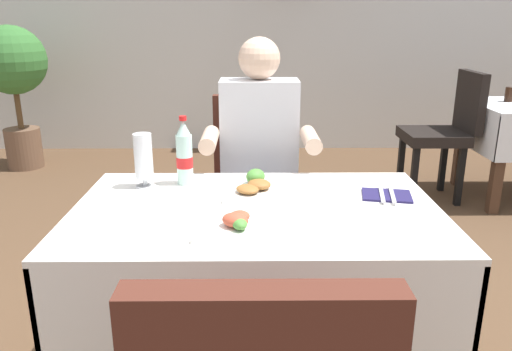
{
  "coord_description": "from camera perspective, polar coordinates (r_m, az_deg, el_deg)",
  "views": [
    {
      "loc": [
        0.04,
        -1.42,
        1.33
      ],
      "look_at": [
        0.05,
        0.24,
        0.81
      ],
      "focal_mm": 34.95,
      "sensor_mm": 36.0,
      "label": 1
    }
  ],
  "objects": [
    {
      "name": "background_table_tumbler",
      "position": [
        4.29,
        27.0,
        8.27
      ],
      "size": [
        0.06,
        0.06,
        0.11
      ],
      "primitive_type": "cylinder",
      "color": "black",
      "rests_on": "background_dining_table"
    },
    {
      "name": "seated_diner_far",
      "position": [
        2.32,
        0.38,
        1.91
      ],
      "size": [
        0.5,
        0.46,
        1.26
      ],
      "color": "#282D42",
      "rests_on": "ground"
    },
    {
      "name": "chair_far_diner_seat",
      "position": [
        2.47,
        -0.15,
        -0.92
      ],
      "size": [
        0.44,
        0.5,
        0.97
      ],
      "color": "#4C2319",
      "rests_on": "ground"
    },
    {
      "name": "main_dining_table",
      "position": [
        1.74,
        0.03,
        -8.88
      ],
      "size": [
        1.23,
        0.78,
        0.73
      ],
      "color": "white",
      "rests_on": "ground"
    },
    {
      "name": "background_chair_left",
      "position": [
        4.01,
        20.91,
        5.13
      ],
      "size": [
        0.5,
        0.44,
        0.97
      ],
      "color": "black",
      "rests_on": "ground"
    },
    {
      "name": "back_wall",
      "position": [
        5.28,
        -0.99,
        18.85
      ],
      "size": [
        11.0,
        0.12,
        2.92
      ],
      "primitive_type": "cube",
      "color": "silver",
      "rests_on": "ground"
    },
    {
      "name": "plate_near_camera",
      "position": [
        1.51,
        -2.35,
        -5.47
      ],
      "size": [
        0.24,
        0.24,
        0.05
      ],
      "color": "white",
      "rests_on": "main_dining_table"
    },
    {
      "name": "cola_bottle_primary",
      "position": [
        1.9,
        -8.2,
        2.39
      ],
      "size": [
        0.06,
        0.06,
        0.26
      ],
      "color": "silver",
      "rests_on": "main_dining_table"
    },
    {
      "name": "potted_plant_corner",
      "position": [
        5.01,
        -26.02,
        10.47
      ],
      "size": [
        0.6,
        0.6,
        1.29
      ],
      "color": "brown",
      "rests_on": "ground"
    },
    {
      "name": "plate_far_diner",
      "position": [
        1.81,
        -0.02,
        -1.25
      ],
      "size": [
        0.24,
        0.24,
        0.07
      ],
      "color": "white",
      "rests_on": "main_dining_table"
    },
    {
      "name": "napkin_cutlery_set",
      "position": [
        1.83,
        14.73,
        -2.18
      ],
      "size": [
        0.19,
        0.2,
        0.01
      ],
      "color": "#231E4C",
      "rests_on": "main_dining_table"
    },
    {
      "name": "beer_glass_left",
      "position": [
        1.89,
        -12.76,
        1.93
      ],
      "size": [
        0.07,
        0.07,
        0.2
      ],
      "color": "white",
      "rests_on": "main_dining_table"
    }
  ]
}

